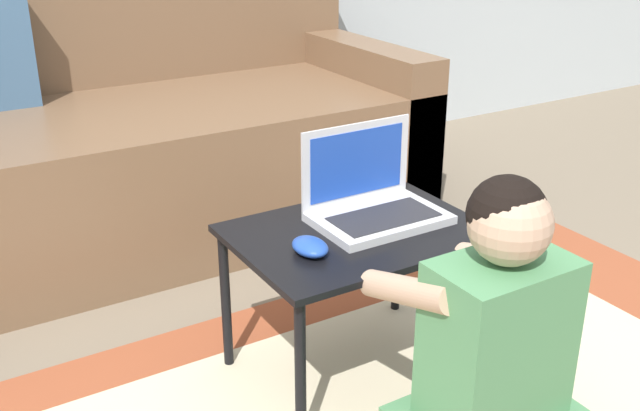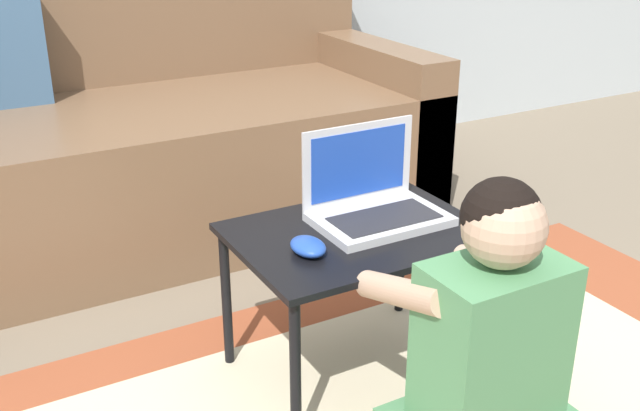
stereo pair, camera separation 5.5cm
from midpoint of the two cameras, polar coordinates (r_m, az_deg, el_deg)
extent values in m
cube|color=brown|center=(2.68, -10.81, 3.18)|extent=(1.80, 0.91, 0.47)
cube|color=brown|center=(2.90, -13.84, 13.72)|extent=(1.80, 0.20, 0.44)
cube|color=brown|center=(3.00, 4.10, 6.89)|extent=(0.16, 0.91, 0.59)
cube|color=black|center=(1.74, 3.80, -2.18)|extent=(0.57, 0.42, 0.02)
cylinder|color=black|center=(1.58, -0.86, -13.07)|extent=(0.02, 0.02, 0.37)
cylinder|color=black|center=(1.85, 13.69, -8.07)|extent=(0.02, 0.02, 0.37)
cylinder|color=black|center=(1.86, -6.30, -7.18)|extent=(0.02, 0.02, 0.37)
cylinder|color=black|center=(2.09, 6.95, -3.68)|extent=(0.02, 0.02, 0.37)
cube|color=silver|center=(1.77, 5.47, -1.05)|extent=(0.30, 0.21, 0.02)
cube|color=#28282D|center=(1.75, 5.83, -0.92)|extent=(0.25, 0.13, 0.00)
cube|color=silver|center=(1.81, 3.79, 3.24)|extent=(0.30, 0.01, 0.20)
cube|color=#1E47B7|center=(1.81, 3.86, 3.20)|extent=(0.26, 0.00, 0.16)
ellipsoid|color=#234CB2|center=(1.62, 0.06, -3.15)|extent=(0.07, 0.10, 0.03)
cube|color=#518E5B|center=(1.47, 14.01, -10.25)|extent=(0.27, 0.17, 0.34)
sphere|color=tan|center=(1.36, 14.98, -1.58)|extent=(0.15, 0.15, 0.15)
sphere|color=black|center=(1.36, 14.77, -0.91)|extent=(0.15, 0.15, 0.15)
cylinder|color=tan|center=(1.44, 7.37, -6.60)|extent=(0.06, 0.26, 0.13)
cylinder|color=tan|center=(1.58, 14.67, -4.28)|extent=(0.06, 0.26, 0.13)
camera|label=1|loc=(0.03, -89.08, 0.39)|focal=42.00mm
camera|label=2|loc=(0.03, 90.92, -0.39)|focal=42.00mm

